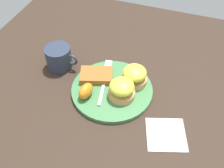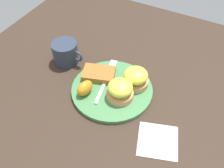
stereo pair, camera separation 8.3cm
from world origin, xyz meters
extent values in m
plane|color=#38281E|center=(0.00, 0.00, 0.00)|extent=(1.10, 1.10, 0.00)
cylinder|color=#47844C|center=(0.00, 0.00, 0.01)|extent=(0.26, 0.26, 0.01)
cylinder|color=tan|center=(0.04, -0.02, 0.02)|extent=(0.08, 0.08, 0.02)
ellipsoid|color=#E7E546|center=(0.04, -0.02, 0.06)|extent=(0.08, 0.08, 0.04)
cylinder|color=tan|center=(0.06, 0.05, 0.02)|extent=(0.08, 0.08, 0.02)
ellipsoid|color=#E7E546|center=(0.06, 0.05, 0.06)|extent=(0.08, 0.08, 0.04)
cube|color=#A8652A|center=(-0.07, 0.03, 0.02)|extent=(0.12, 0.10, 0.02)
ellipsoid|color=orange|center=(-0.07, -0.06, 0.04)|extent=(0.04, 0.06, 0.04)
cube|color=silver|center=(-0.02, -0.03, 0.02)|extent=(0.03, 0.11, 0.00)
cube|color=silver|center=(-0.05, 0.10, 0.02)|extent=(0.03, 0.05, 0.00)
cylinder|color=#2D384C|center=(-0.21, 0.05, 0.04)|extent=(0.09, 0.09, 0.08)
torus|color=#2D384C|center=(-0.16, 0.05, 0.04)|extent=(0.04, 0.01, 0.04)
cube|color=white|center=(0.20, -0.10, 0.00)|extent=(0.14, 0.14, 0.00)
camera|label=1|loc=(0.19, -0.53, 0.64)|focal=42.00mm
camera|label=2|loc=(0.26, -0.50, 0.64)|focal=42.00mm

